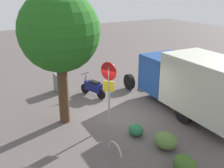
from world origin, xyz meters
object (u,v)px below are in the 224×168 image
Objects in this scene: motorcycle at (93,87)px; box_truck_near at (194,81)px; utility_cabinet at (59,83)px; bike_rack_hoop at (115,152)px; stop_sign at (109,85)px; street_tree at (59,32)px.

box_truck_near is at bearing -162.00° from motorcycle.
bike_rack_hoop is (-6.76, 0.45, -0.52)m from utility_cabinet.
utility_cabinet is 1.23× the size of bike_rack_hoop.
stop_sign is 2.71m from bike_rack_hoop.
street_tree reaches higher than utility_cabinet.
utility_cabinet is at bearing -17.05° from street_tree.
bike_rack_hoop is at bearing 104.12° from box_truck_near.
box_truck_near reaches higher than bike_rack_hoop.
box_truck_near is 6.34m from street_tree.
motorcycle is 2.07× the size of bike_rack_hoop.
bike_rack_hoop is at bearing 176.16° from utility_cabinet.
utility_cabinet is (5.86, 4.32, -1.06)m from box_truck_near.
box_truck_near is at bearing -102.36° from stop_sign.
box_truck_near is 5.11m from bike_rack_hoop.
stop_sign reaches higher than box_truck_near.
box_truck_near is 7.36m from utility_cabinet.
motorcycle is 5.44m from bike_rack_hoop.
bike_rack_hoop is at bearing -168.63° from street_tree.
box_truck_near is 7.34× the size of utility_cabinet.
street_tree is (-1.93, 2.41, 3.43)m from motorcycle.
box_truck_near is 4.36× the size of motorcycle.
utility_cabinet is at bearing 3.87° from stop_sign.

